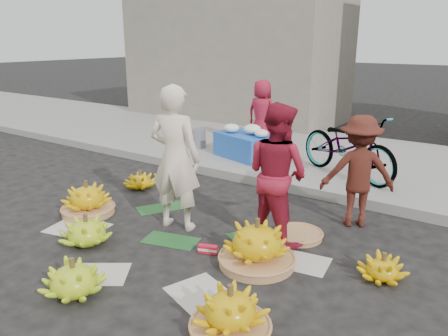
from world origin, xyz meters
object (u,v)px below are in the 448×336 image
Objects in this scene: banana_bunch_0 at (87,199)px; bicycle at (348,146)px; vendor_cream at (175,158)px; flower_table at (245,144)px; banana_bunch_4 at (257,244)px.

bicycle is (2.42, 3.26, 0.43)m from banana_bunch_0.
vendor_cream reaches higher than bicycle.
flower_table is 0.63× the size of bicycle.
flower_table is 2.01m from bicycle.
vendor_cream is at bearing -57.82° from flower_table.
flower_table is (-0.84, 2.97, -0.52)m from vendor_cream.
bicycle is at bearing 53.39° from banana_bunch_0.
bicycle is (2.00, -0.07, 0.25)m from flower_table.
vendor_cream is 3.13m from flower_table.
banana_bunch_4 is 0.46× the size of vendor_cream.
banana_bunch_0 is 0.39× the size of vendor_cream.
flower_table reaches higher than banana_bunch_0.
flower_table is at bearing 123.82° from banana_bunch_4.
banana_bunch_0 is at bearing 3.95° from vendor_cream.
flower_table is (0.43, 3.33, 0.17)m from banana_bunch_0.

